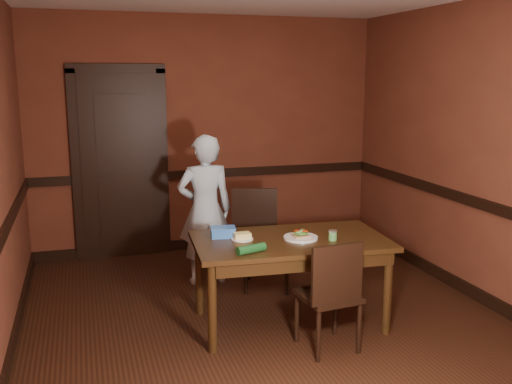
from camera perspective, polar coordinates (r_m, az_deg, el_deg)
floor at (r=4.88m, az=1.24°, el=-12.97°), size 4.00×4.50×0.01m
wall_back at (r=6.65m, az=-4.87°, el=5.70°), size 4.00×0.02×2.70m
wall_front at (r=2.51m, az=17.87°, el=-4.75°), size 4.00×0.02×2.70m
wall_right at (r=5.46m, az=21.69°, el=3.63°), size 0.02×4.50×2.70m
dado_back at (r=6.70m, az=-4.77°, el=1.86°), size 4.00×0.03×0.10m
dado_left at (r=4.40m, az=-24.13°, el=-4.34°), size 0.03×4.50×0.10m
dado_right at (r=5.53m, az=21.22°, el=-1.00°), size 0.03×4.50×0.10m
baseboard_back at (r=6.89m, az=-4.65°, el=-5.05°), size 4.00×0.03×0.12m
baseboard_left at (r=4.69m, az=-23.25°, el=-14.27°), size 0.03×4.50×0.12m
baseboard_right at (r=5.76m, az=20.60°, el=-9.18°), size 0.03×4.50×0.12m
door at (r=6.51m, az=-13.40°, el=3.00°), size 1.05×0.07×2.20m
dining_table at (r=4.76m, az=3.39°, el=-8.91°), size 1.62×0.99×0.73m
chair_far at (r=5.50m, az=1.10°, el=-4.82°), size 0.57×0.57×0.95m
chair_near at (r=4.35m, az=7.22°, el=-10.03°), size 0.44×0.44×0.87m
person at (r=5.59m, az=-5.11°, el=-1.80°), size 0.55×0.37×1.48m
sandwich_plate at (r=4.64m, az=4.49°, el=-4.45°), size 0.28×0.28×0.07m
sauce_jar at (r=4.62m, az=7.68°, el=-4.30°), size 0.07×0.07×0.08m
cheese_saucer at (r=4.60m, az=-1.40°, el=-4.51°), size 0.18×0.18×0.06m
food_tub at (r=4.67m, az=-3.32°, el=-4.02°), size 0.22×0.17×0.08m
wrapped_veg at (r=4.26m, az=-0.49°, el=-5.70°), size 0.24×0.13×0.07m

